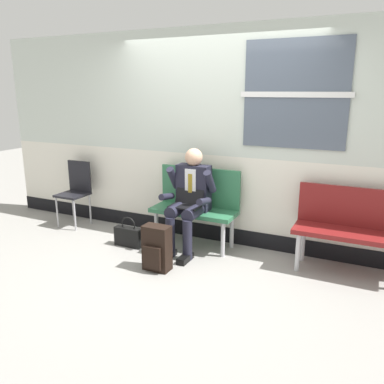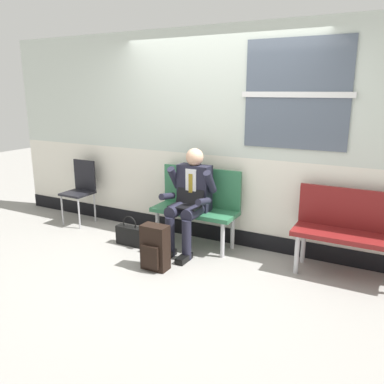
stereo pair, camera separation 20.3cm
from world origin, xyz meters
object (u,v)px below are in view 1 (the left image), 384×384
bench_with_person (196,202)px  person_seated (189,198)px  bench_empty (352,225)px  handbag (129,236)px  backpack (157,249)px  folding_chair (76,187)px

bench_with_person → person_seated: bearing=-90.0°
bench_empty → handbag: 2.59m
backpack → handbag: 0.79m
bench_with_person → handbag: bench_with_person is taller
person_seated → bench_with_person: bearing=90.0°
bench_empty → person_seated: bearing=-173.7°
bench_with_person → bench_empty: bearing=-0.2°
bench_with_person → handbag: 0.94m
person_seated → folding_chair: (-1.87, 0.16, -0.11)m
backpack → person_seated: bearing=83.8°
bench_empty → handbag: (-2.52, -0.43, -0.40)m
folding_chair → backpack: bearing=-24.3°
bench_with_person → person_seated: size_ratio=0.86×
folding_chair → handbag: bearing=-18.7°
bench_with_person → folding_chair: 1.87m
person_seated → folding_chair: person_seated is taller
bench_empty → person_seated: person_seated is taller
bench_with_person → bench_empty: size_ratio=0.91×
bench_with_person → person_seated: 0.23m
bench_with_person → bench_empty: bench_with_person is taller
person_seated → handbag: (-0.73, -0.23, -0.52)m
backpack → handbag: bearing=147.1°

